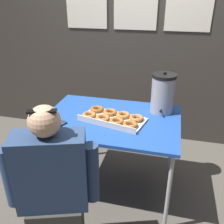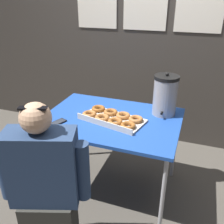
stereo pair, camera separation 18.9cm
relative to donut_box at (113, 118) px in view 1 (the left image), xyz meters
name	(u,v)px [view 1 (the left image)]	position (x,y,z in m)	size (l,w,h in m)	color
ground_plane	(111,186)	(-0.02, 0.03, -0.79)	(12.00, 12.00, 0.00)	#4C473F
back_wall	(135,27)	(-0.02, 1.18, 0.60)	(6.00, 0.11, 2.77)	#38332D
folding_table	(111,123)	(-0.02, 0.03, -0.08)	(1.17, 0.84, 0.76)	#1E479E
donut_box	(113,118)	(0.00, 0.00, 0.00)	(0.59, 0.39, 0.05)	beige
coffee_urn	(163,93)	(0.39, 0.28, 0.15)	(0.21, 0.24, 0.38)	#939399
cell_phone	(58,125)	(-0.41, -0.20, -0.02)	(0.12, 0.16, 0.01)	black
person_seated	(54,191)	(-0.23, -0.69, -0.24)	(0.59, 0.35, 1.18)	#33332D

